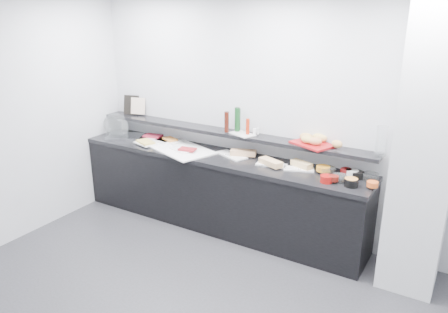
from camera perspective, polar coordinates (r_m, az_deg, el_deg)
The scene contains 54 objects.
back_wall at distance 4.90m, azimuth 7.88°, elevation 4.79°, with size 5.00×0.02×2.70m, color #BABDC2.
column at distance 4.21m, azimuth 24.91°, elevation 0.80°, with size 0.50×0.50×2.70m, color silver.
buffet_cabinet at distance 5.25m, azimuth -0.93°, elevation -4.72°, with size 3.60×0.60×0.85m, color black.
counter_top at distance 5.09m, azimuth -0.96°, elevation -0.07°, with size 3.62×0.62×0.05m, color black.
wall_shelf at distance 5.15m, azimuth 0.06°, elevation 3.15°, with size 3.60×0.25×0.04m, color black.
cloche_base at distance 5.88m, azimuth -12.77°, elevation 2.55°, with size 0.45×0.30×0.04m, color silver.
cloche_dome at distance 6.03m, azimuth -13.93°, elevation 3.90°, with size 0.39×0.26×0.34m, color white.
linen_runner at distance 5.38m, azimuth -6.34°, elevation 1.25°, with size 1.05×0.50×0.01m, color white.
platter_meat_a at distance 5.66m, azimuth -8.31°, elevation 2.21°, with size 0.32×0.22×0.01m, color silver.
food_meat_a at distance 5.77m, azimuth -9.26°, elevation 2.68°, with size 0.23×0.15×0.02m, color maroon.
platter_salmon at distance 5.61m, azimuth -7.17°, elevation 2.11°, with size 0.32×0.22×0.01m, color white.
food_salmon at distance 5.59m, azimuth -7.08°, elevation 2.27°, with size 0.19×0.12×0.02m, color orange.
platter_cheese at distance 5.54m, azimuth -10.19°, elevation 1.73°, with size 0.28×0.19×0.01m, color white.
food_cheese at distance 5.52m, azimuth -10.20°, elevation 1.89°, with size 0.24×0.15×0.02m, color gold.
platter_meat_b at distance 5.23m, azimuth -5.43°, elevation 0.94°, with size 0.29×0.19×0.01m, color white.
food_meat_b at distance 5.17m, azimuth -4.81°, elevation 0.95°, with size 0.20×0.13×0.02m, color maroon.
sandwich_plate_left at distance 5.05m, azimuth 0.98°, elevation 0.17°, with size 0.40×0.17×0.01m, color silver.
sandwich_food_left at distance 5.03m, azimuth 2.53°, elevation 0.51°, with size 0.29×0.11×0.06m, color tan.
tongs_left at distance 5.01m, azimuth 0.90°, elevation 0.16°, with size 0.01×0.01×0.16m, color #B7B8BE.
sandwich_plate_mid at distance 4.78m, azimuth 6.21°, elevation -1.06°, with size 0.33×0.14×0.01m, color white.
sandwich_food_mid at distance 4.73m, azimuth 6.13°, elevation -0.77°, with size 0.28×0.11×0.06m, color tan.
tongs_mid at distance 4.74m, azimuth 5.61°, elevation -1.07°, with size 0.01×0.01×0.16m, color silver.
sandwich_plate_right at distance 4.69m, azimuth 9.75°, elevation -1.62°, with size 0.32×0.14×0.01m, color white.
sandwich_food_right at distance 4.73m, azimuth 10.09°, elevation -1.00°, with size 0.24×0.09×0.06m, color tan.
tongs_right at distance 4.65m, azimuth 9.00°, elevation -1.60°, with size 0.01×0.01×0.16m, color #AFB2B6.
bowl_glass_fruit at distance 4.63m, azimuth 13.37°, elevation -1.80°, with size 0.16×0.16×0.07m, color white.
fill_glass_fruit at distance 4.64m, azimuth 12.83°, elevation -1.55°, with size 0.14×0.14×0.05m, color orange.
bowl_black_jam at distance 4.59m, azimuth 17.03°, elevation -2.30°, with size 0.13×0.13×0.07m, color black.
fill_black_jam at distance 4.63m, azimuth 15.65°, elevation -1.85°, with size 0.12×0.12×0.05m, color #5D0D0E.
bowl_glass_cream at distance 4.58m, azimuth 18.59°, elevation -2.52°, with size 0.16×0.16×0.07m, color white.
fill_glass_cream at distance 4.60m, azimuth 16.40°, elevation -2.02°, with size 0.13×0.13×0.05m, color silver.
bowl_red_jam at distance 4.40m, azimuth 13.23°, elevation -2.87°, with size 0.12×0.12×0.07m, color maroon.
fill_red_jam at distance 4.41m, azimuth 14.13°, elevation -2.76°, with size 0.10×0.10×0.05m, color #55110C.
bowl_glass_salmon at distance 4.46m, azimuth 14.87°, elevation -2.75°, with size 0.14×0.14×0.07m, color white.
fill_glass_salmon at distance 4.39m, azimuth 16.27°, elevation -3.07°, with size 0.12×0.12×0.05m, color orange.
bowl_black_fruit at distance 4.37m, azimuth 16.29°, elevation -3.33°, with size 0.13×0.13×0.07m, color black.
fill_black_fruit at distance 4.37m, azimuth 18.82°, elevation -3.44°, with size 0.11×0.11×0.05m, color #D2521C.
framed_print at distance 6.06m, azimuth -12.01°, elevation 6.60°, with size 0.21×0.02×0.26m, color black.
print_art at distance 5.98m, azimuth -11.17°, elevation 6.50°, with size 0.20×0.00×0.22m, color #C4A28D.
condiment_tray at distance 5.00m, azimuth 2.41°, elevation 2.95°, with size 0.29×0.18×0.01m, color silver.
bottle_green_a at distance 5.09m, azimuth 1.86°, elevation 4.84°, with size 0.05×0.05×0.26m, color #103B19.
bottle_brown at distance 5.03m, azimuth 0.34°, elevation 4.54°, with size 0.05×0.05×0.24m, color #3B120A.
bottle_green_b at distance 5.06m, azimuth 1.73°, elevation 4.87°, with size 0.06×0.06×0.28m, color #103D19.
bottle_hot at distance 4.95m, azimuth 3.11°, elevation 3.93°, with size 0.04×0.04×0.18m, color #A9240C.
shaker_salt at distance 4.95m, azimuth 3.99°, elevation 3.25°, with size 0.03×0.03×0.07m, color white.
shaker_pepper at distance 4.98m, azimuth 4.44°, elevation 3.31°, with size 0.03×0.03×0.07m, color silver.
bread_tray at distance 4.71m, azimuth 11.49°, elevation 1.60°, with size 0.42×0.29×0.02m, color maroon.
bread_roll_nw at distance 4.78m, azimuth 10.72°, elevation 2.54°, with size 0.16×0.10×0.08m, color #BB8B47.
bread_roll_n at distance 4.78m, azimuth 12.27°, elevation 2.46°, with size 0.15×0.09×0.08m, color gold.
bread_roll_ne at distance 4.75m, azimuth 12.58°, elevation 2.33°, with size 0.13×0.08×0.08m, color tan.
bread_roll_sw at distance 4.68m, azimuth 10.84°, elevation 2.20°, with size 0.16×0.10×0.08m, color #BB9647.
bread_roll_s at distance 4.64m, azimuth 11.83°, elevation 1.96°, with size 0.14×0.09×0.08m, color #C17F49.
bread_roll_se at distance 4.59m, azimuth 14.55°, elevation 1.59°, with size 0.12×0.08×0.08m, color tan.
carafe at distance 4.50m, azimuth 19.91°, elevation 1.87°, with size 0.11×0.11×0.30m, color white.
Camera 1 is at (1.85, -2.37, 2.54)m, focal length 35.00 mm.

